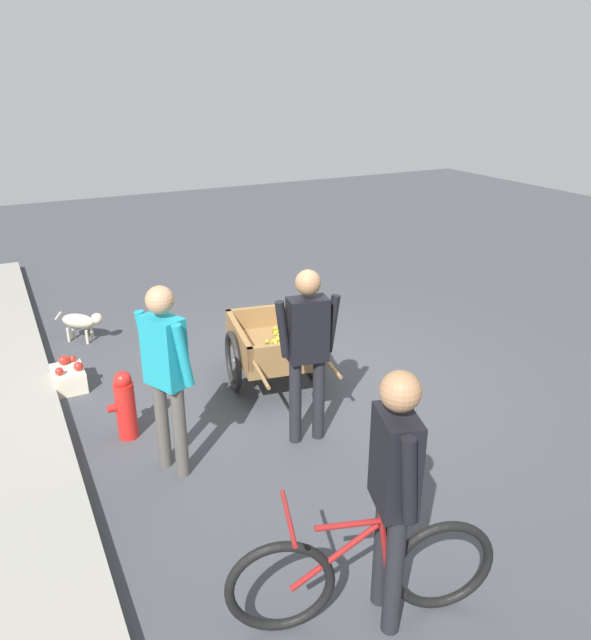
% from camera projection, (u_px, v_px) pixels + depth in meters
% --- Properties ---
extents(ground_plane, '(24.00, 24.00, 0.00)m').
position_uv_depth(ground_plane, '(310.00, 385.00, 6.56)').
color(ground_plane, '#3D3F44').
extents(fruit_cart, '(1.75, 1.06, 0.72)m').
position_uv_depth(fruit_cart, '(274.00, 346.00, 6.45)').
color(fruit_cart, olive).
rests_on(fruit_cart, ground).
extents(vendor_person, '(0.25, 0.58, 1.62)m').
position_uv_depth(vendor_person, '(308.00, 342.00, 5.24)').
color(vendor_person, black).
rests_on(vendor_person, ground).
extents(bicycle, '(0.63, 1.60, 0.85)m').
position_uv_depth(bicycle, '(363.00, 573.00, 3.63)').
color(bicycle, black).
rests_on(bicycle, ground).
extents(cyclist_person, '(0.50, 0.30, 1.68)m').
position_uv_depth(cyclist_person, '(394.00, 479.00, 3.41)').
color(cyclist_person, black).
rests_on(cyclist_person, ground).
extents(dog, '(0.49, 0.53, 0.40)m').
position_uv_depth(dog, '(81.00, 321.00, 7.54)').
color(dog, beige).
rests_on(dog, ground).
extents(fire_hydrant, '(0.25, 0.25, 0.67)m').
position_uv_depth(fire_hydrant, '(125.00, 405.00, 5.51)').
color(fire_hydrant, red).
rests_on(fire_hydrant, ground).
extents(plastic_bucket, '(0.24, 0.24, 0.26)m').
position_uv_depth(plastic_bucket, '(316.00, 318.00, 8.03)').
color(plastic_bucket, '#B21E1E').
rests_on(plastic_bucket, ground).
extents(apple_crate, '(0.44, 0.32, 0.32)m').
position_uv_depth(apple_crate, '(69.00, 377.00, 6.47)').
color(apple_crate, beige).
rests_on(apple_crate, ground).
extents(bystander_person, '(0.48, 0.33, 1.64)m').
position_uv_depth(bystander_person, '(165.00, 365.00, 4.80)').
color(bystander_person, '#4C4742').
rests_on(bystander_person, ground).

